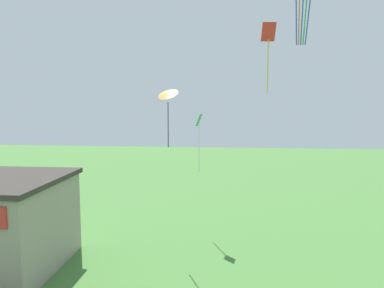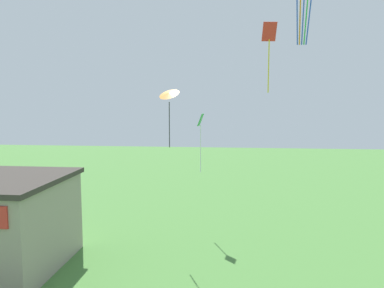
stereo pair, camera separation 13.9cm
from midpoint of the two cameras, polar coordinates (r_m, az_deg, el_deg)
name	(u,v)px [view 1 (the left image)]	position (r m, az deg, el deg)	size (l,w,h in m)	color
kite_red_diamond	(268,44)	(17.11, 11.32, 14.65)	(0.64, 0.44, 3.00)	red
kite_orange_delta	(168,95)	(20.41, -3.88, 7.40)	(1.42, 1.36, 3.24)	orange
kite_green_diamond	(199,133)	(23.13, 0.91, 1.75)	(0.39, 0.62, 3.66)	green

